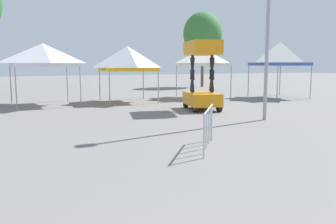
{
  "coord_description": "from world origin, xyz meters",
  "views": [
    {
      "loc": [
        -2.27,
        -0.8,
        2.21
      ],
      "look_at": [
        0.43,
        5.24,
        1.3
      ],
      "focal_mm": 37.35,
      "sensor_mm": 36.0,
      "label": 1
    }
  ],
  "objects": [
    {
      "name": "tree_behind_tents_left",
      "position": [
        15.02,
        29.54,
        5.15
      ],
      "size": [
        3.8,
        3.8,
        7.26
      ],
      "color": "brown",
      "rests_on": "ground"
    },
    {
      "name": "canopy_tent_behind_right",
      "position": [
        13.95,
        17.41,
        2.9
      ],
      "size": [
        3.0,
        3.0,
        3.67
      ],
      "color": "#9E9EA3",
      "rests_on": "ground"
    },
    {
      "name": "scissor_lift",
      "position": [
        6.15,
        13.99,
        1.05
      ],
      "size": [
        1.89,
        2.56,
        3.31
      ],
      "color": "black",
      "rests_on": "ground"
    },
    {
      "name": "crowd_barrier_mid_lot",
      "position": [
        2.38,
        7.0,
        0.75
      ],
      "size": [
        1.28,
        1.72,
        1.08
      ],
      "color": "#B7BABF",
      "rests_on": "ground"
    },
    {
      "name": "canopy_tent_far_left",
      "position": [
        3.99,
        18.99,
        2.53
      ],
      "size": [
        3.06,
        3.06,
        3.25
      ],
      "color": "#9E9EA3",
      "rests_on": "ground"
    },
    {
      "name": "canopy_tent_center",
      "position": [
        9.33,
        19.47,
        2.65
      ],
      "size": [
        3.05,
        3.05,
        3.22
      ],
      "color": "#9E9EA3",
      "rests_on": "ground"
    },
    {
      "name": "light_pole_near_lift",
      "position": [
        6.9,
        10.23,
        4.53
      ],
      "size": [
        0.36,
        0.36,
        7.93
      ],
      "color": "#9E9EA3",
      "rests_on": "ground"
    },
    {
      "name": "canopy_tent_behind_left",
      "position": [
        -0.66,
        19.18,
        2.69
      ],
      "size": [
        3.5,
        3.5,
        3.31
      ],
      "color": "#9E9EA3",
      "rests_on": "ground"
    }
  ]
}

